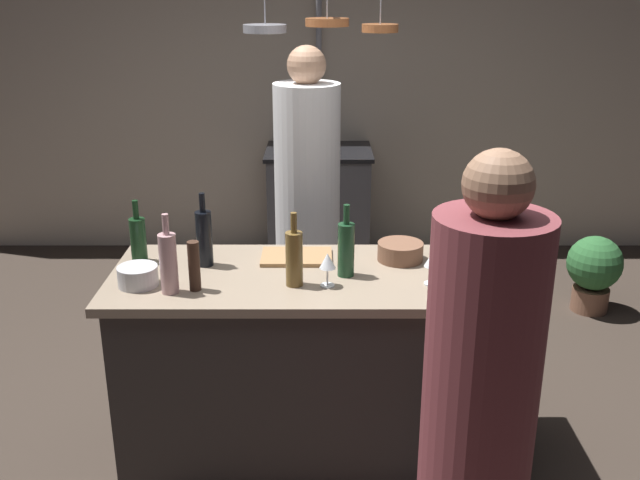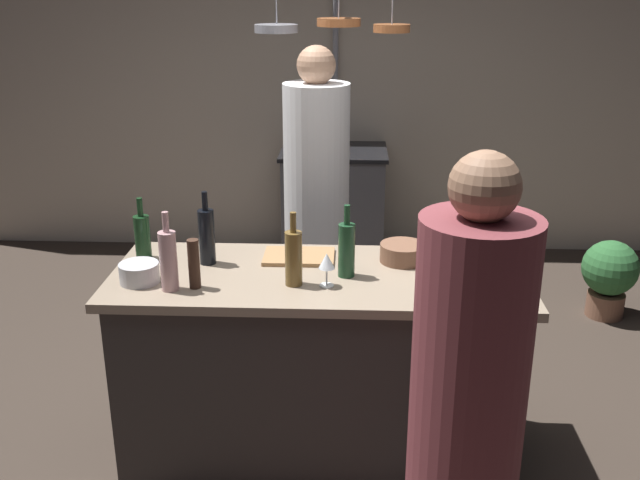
# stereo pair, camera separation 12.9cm
# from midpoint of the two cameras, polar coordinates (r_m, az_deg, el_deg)

# --- Properties ---
(ground_plane) EXTENTS (9.00, 9.00, 0.00)m
(ground_plane) POSITION_cam_midpoint_polar(r_m,az_deg,el_deg) (3.57, -1.09, -16.14)
(ground_plane) COLOR #382D26
(back_wall) EXTENTS (6.40, 0.16, 2.60)m
(back_wall) POSITION_cam_midpoint_polar(r_m,az_deg,el_deg) (5.79, -0.56, 11.99)
(back_wall) COLOR #BCAD99
(back_wall) RESTS_ON ground_plane
(kitchen_island) EXTENTS (1.80, 0.72, 0.90)m
(kitchen_island) POSITION_cam_midpoint_polar(r_m,az_deg,el_deg) (3.32, -1.14, -9.81)
(kitchen_island) COLOR #332D2B
(kitchen_island) RESTS_ON ground_plane
(stove_range) EXTENTS (0.80, 0.64, 0.89)m
(stove_range) POSITION_cam_midpoint_polar(r_m,az_deg,el_deg) (5.58, -0.59, 2.71)
(stove_range) COLOR #47474C
(stove_range) RESTS_ON ground_plane
(chef) EXTENTS (0.37, 0.37, 1.77)m
(chef) POSITION_cam_midpoint_polar(r_m,az_deg,el_deg) (4.18, -1.71, 2.09)
(chef) COLOR white
(chef) RESTS_ON ground_plane
(bar_stool_right) EXTENTS (0.28, 0.28, 0.68)m
(bar_stool_right) POSITION_cam_midpoint_polar(r_m,az_deg,el_deg) (2.89, 10.11, -17.15)
(bar_stool_right) COLOR #4C4C51
(bar_stool_right) RESTS_ON ground_plane
(guest_right) EXTENTS (0.35, 0.35, 1.67)m
(guest_right) POSITION_cam_midpoint_polar(r_m,az_deg,el_deg) (2.36, 10.89, -14.59)
(guest_right) COLOR brown
(guest_right) RESTS_ON ground_plane
(overhead_pot_rack) EXTENTS (0.88, 1.53, 2.17)m
(overhead_pot_rack) POSITION_cam_midpoint_polar(r_m,az_deg,el_deg) (4.75, -0.72, 14.59)
(overhead_pot_rack) COLOR gray
(overhead_pot_rack) RESTS_ON ground_plane
(potted_plant) EXTENTS (0.36, 0.36, 0.52)m
(potted_plant) POSITION_cam_midpoint_polar(r_m,az_deg,el_deg) (5.07, 20.34, -2.20)
(potted_plant) COLOR brown
(potted_plant) RESTS_ON ground_plane
(cutting_board) EXTENTS (0.32, 0.22, 0.02)m
(cutting_board) POSITION_cam_midpoint_polar(r_m,az_deg,el_deg) (3.29, -2.81, -1.35)
(cutting_board) COLOR #997047
(cutting_board) RESTS_ON kitchen_island
(pepper_mill) EXTENTS (0.05, 0.05, 0.21)m
(pepper_mill) POSITION_cam_midpoint_polar(r_m,az_deg,el_deg) (2.98, -10.98, -2.03)
(pepper_mill) COLOR #382319
(pepper_mill) RESTS_ON kitchen_island
(wine_bottle_amber) EXTENTS (0.07, 0.07, 0.32)m
(wine_bottle_amber) POSITION_cam_midpoint_polar(r_m,az_deg,el_deg) (2.97, -3.13, -1.39)
(wine_bottle_amber) COLOR brown
(wine_bottle_amber) RESTS_ON kitchen_island
(wine_bottle_rose) EXTENTS (0.07, 0.07, 0.33)m
(wine_bottle_rose) POSITION_cam_midpoint_polar(r_m,az_deg,el_deg) (2.97, -12.96, -1.71)
(wine_bottle_rose) COLOR #B78C8E
(wine_bottle_rose) RESTS_ON kitchen_island
(wine_bottle_green) EXTENTS (0.07, 0.07, 0.32)m
(wine_bottle_green) POSITION_cam_midpoint_polar(r_m,az_deg,el_deg) (3.06, 1.04, -0.68)
(wine_bottle_green) COLOR #193D23
(wine_bottle_green) RESTS_ON kitchen_island
(wine_bottle_dark) EXTENTS (0.07, 0.07, 0.33)m
(wine_bottle_dark) POSITION_cam_midpoint_polar(r_m,az_deg,el_deg) (3.22, -10.12, 0.21)
(wine_bottle_dark) COLOR black
(wine_bottle_dark) RESTS_ON kitchen_island
(wine_bottle_red) EXTENTS (0.07, 0.07, 0.29)m
(wine_bottle_red) POSITION_cam_midpoint_polar(r_m,az_deg,el_deg) (3.34, -15.10, 0.13)
(wine_bottle_red) COLOR #143319
(wine_bottle_red) RESTS_ON kitchen_island
(wine_glass_near_right_guest) EXTENTS (0.07, 0.07, 0.15)m
(wine_glass_near_right_guest) POSITION_cam_midpoint_polar(r_m,az_deg,el_deg) (3.06, 8.93, -1.27)
(wine_glass_near_right_guest) COLOR silver
(wine_glass_near_right_guest) RESTS_ON kitchen_island
(wine_glass_near_left_guest) EXTENTS (0.07, 0.07, 0.15)m
(wine_glass_near_left_guest) POSITION_cam_midpoint_polar(r_m,az_deg,el_deg) (3.00, 7.84, -1.66)
(wine_glass_near_left_guest) COLOR silver
(wine_glass_near_left_guest) RESTS_ON kitchen_island
(wine_glass_by_chef) EXTENTS (0.07, 0.07, 0.15)m
(wine_glass_by_chef) POSITION_cam_midpoint_polar(r_m,az_deg,el_deg) (2.96, -0.48, -1.81)
(wine_glass_by_chef) COLOR silver
(wine_glass_by_chef) RESTS_ON kitchen_island
(mixing_bowl_wooden) EXTENTS (0.21, 0.21, 0.08)m
(mixing_bowl_wooden) POSITION_cam_midpoint_polar(r_m,az_deg,el_deg) (3.27, 5.42, -0.92)
(mixing_bowl_wooden) COLOR brown
(mixing_bowl_wooden) RESTS_ON kitchen_island
(mixing_bowl_steel) EXTENTS (0.17, 0.17, 0.08)m
(mixing_bowl_steel) POSITION_cam_midpoint_polar(r_m,az_deg,el_deg) (3.10, -15.21, -2.76)
(mixing_bowl_steel) COLOR #B7B7BC
(mixing_bowl_steel) RESTS_ON kitchen_island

